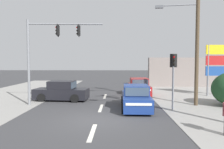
{
  "coord_description": "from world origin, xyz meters",
  "views": [
    {
      "loc": [
        1.07,
        -11.27,
        3.04
      ],
      "look_at": [
        0.71,
        4.0,
        2.17
      ],
      "focal_mm": 35.0,
      "sensor_mm": 36.0,
      "label": 1
    }
  ],
  "objects": [
    {
      "name": "sedan_crossing_left",
      "position": [
        2.3,
        2.77,
        0.7
      ],
      "size": [
        1.93,
        4.26,
        1.56
      ],
      "color": "navy",
      "rests_on": "ground"
    },
    {
      "name": "sedan_receding_far",
      "position": [
        3.11,
        8.9,
        0.7
      ],
      "size": [
        1.96,
        4.27,
        1.56
      ],
      "color": "maroon",
      "rests_on": "ground"
    },
    {
      "name": "shopfront_wall_far",
      "position": [
        11.0,
        16.0,
        1.8
      ],
      "size": [
        12.0,
        1.0,
        3.6
      ],
      "primitive_type": "cube",
      "color": "gray",
      "rests_on": "ground"
    },
    {
      "name": "shopping_plaza_sign",
      "position": [
        10.04,
        8.39,
        2.98
      ],
      "size": [
        2.1,
        0.16,
        4.6
      ],
      "color": "slate",
      "rests_on": "ground"
    },
    {
      "name": "ground_plane",
      "position": [
        0.0,
        0.0,
        0.0
      ],
      "size": [
        140.0,
        140.0,
        0.0
      ],
      "primitive_type": "plane",
      "color": "#3A3A3D"
    },
    {
      "name": "lane_dash_far",
      "position": [
        0.0,
        8.0,
        0.0
      ],
      "size": [
        0.2,
        2.4,
        0.01
      ],
      "primitive_type": "cube",
      "color": "silver",
      "rests_on": "ground"
    },
    {
      "name": "traffic_signal_mast",
      "position": [
        -3.85,
        3.97,
        4.15
      ],
      "size": [
        5.29,
        0.52,
        6.0
      ],
      "color": "slate",
      "rests_on": "ground"
    },
    {
      "name": "lane_dash_near",
      "position": [
        0.0,
        -2.0,
        0.0
      ],
      "size": [
        0.2,
        2.4,
        0.01
      ],
      "primitive_type": "cube",
      "color": "silver",
      "rests_on": "ground"
    },
    {
      "name": "lane_dash_mid",
      "position": [
        0.0,
        3.0,
        0.0
      ],
      "size": [
        0.2,
        2.4,
        0.01
      ],
      "primitive_type": "cube",
      "color": "silver",
      "rests_on": "ground"
    },
    {
      "name": "pedestal_signal_right_kerb",
      "position": [
        4.59,
        2.45,
        2.42
      ],
      "size": [
        0.44,
        0.29,
        3.56
      ],
      "color": "slate",
      "rests_on": "ground"
    },
    {
      "name": "sedan_oncoming_mid",
      "position": [
        -3.34,
        5.86,
        0.7
      ],
      "size": [
        4.35,
        2.13,
        1.56
      ],
      "color": "black",
      "rests_on": "ground"
    },
    {
      "name": "utility_pole_midground_right",
      "position": [
        6.47,
        4.03,
        5.22
      ],
      "size": [
        3.77,
        0.66,
        9.71
      ],
      "color": "#4C3D2B",
      "rests_on": "ground"
    }
  ]
}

